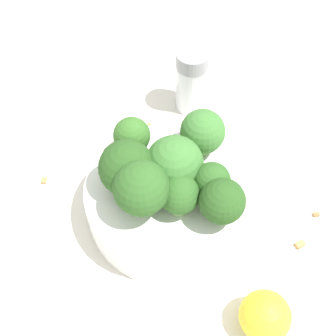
# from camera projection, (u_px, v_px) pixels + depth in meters

# --- Properties ---
(ground_plane) EXTENTS (3.00, 3.00, 0.00)m
(ground_plane) POSITION_uv_depth(u_px,v_px,m) (168.00, 212.00, 0.50)
(ground_plane) COLOR silver
(bowl) EXTENTS (0.17, 0.17, 0.05)m
(bowl) POSITION_uv_depth(u_px,v_px,m) (168.00, 200.00, 0.48)
(bowl) COLOR white
(bowl) RESTS_ON ground_plane
(broccoli_floret_0) EXTENTS (0.06, 0.06, 0.06)m
(broccoli_floret_0) POSITION_uv_depth(u_px,v_px,m) (174.00, 165.00, 0.44)
(broccoli_floret_0) COLOR #8EB770
(broccoli_floret_0) RESTS_ON bowl
(broccoli_floret_1) EXTENTS (0.04, 0.04, 0.05)m
(broccoli_floret_1) POSITION_uv_depth(u_px,v_px,m) (222.00, 202.00, 0.42)
(broccoli_floret_1) COLOR #7A9E5B
(broccoli_floret_1) RESTS_ON bowl
(broccoli_floret_2) EXTENTS (0.04, 0.04, 0.04)m
(broccoli_floret_2) POSITION_uv_depth(u_px,v_px,m) (179.00, 195.00, 0.43)
(broccoli_floret_2) COLOR #8EB770
(broccoli_floret_2) RESTS_ON bowl
(broccoli_floret_3) EXTENTS (0.05, 0.05, 0.05)m
(broccoli_floret_3) POSITION_uv_depth(u_px,v_px,m) (203.00, 132.00, 0.47)
(broccoli_floret_3) COLOR #7A9E5B
(broccoli_floret_3) RESTS_ON bowl
(broccoli_floret_4) EXTENTS (0.04, 0.04, 0.04)m
(broccoli_floret_4) POSITION_uv_depth(u_px,v_px,m) (132.00, 136.00, 0.47)
(broccoli_floret_4) COLOR #84AD66
(broccoli_floret_4) RESTS_ON bowl
(broccoli_floret_5) EXTENTS (0.05, 0.05, 0.06)m
(broccoli_floret_5) POSITION_uv_depth(u_px,v_px,m) (127.00, 166.00, 0.44)
(broccoli_floret_5) COLOR #7A9E5B
(broccoli_floret_5) RESTS_ON bowl
(broccoli_floret_6) EXTENTS (0.04, 0.04, 0.05)m
(broccoli_floret_6) POSITION_uv_depth(u_px,v_px,m) (212.00, 182.00, 0.44)
(broccoli_floret_6) COLOR #8EB770
(broccoli_floret_6) RESTS_ON bowl
(broccoli_floret_7) EXTENTS (0.05, 0.05, 0.07)m
(broccoli_floret_7) POSITION_uv_depth(u_px,v_px,m) (141.00, 189.00, 0.42)
(broccoli_floret_7) COLOR #8EB770
(broccoli_floret_7) RESTS_ON bowl
(pepper_shaker) EXTENTS (0.04, 0.04, 0.08)m
(pepper_shaker) POSITION_uv_depth(u_px,v_px,m) (192.00, 81.00, 0.56)
(pepper_shaker) COLOR silver
(pepper_shaker) RESTS_ON ground_plane
(lemon_wedge) EXTENTS (0.05, 0.05, 0.05)m
(lemon_wedge) POSITION_uv_depth(u_px,v_px,m) (265.00, 316.00, 0.41)
(lemon_wedge) COLOR yellow
(lemon_wedge) RESTS_ON ground_plane
(almond_crumb_0) EXTENTS (0.01, 0.01, 0.01)m
(almond_crumb_0) POSITION_uv_depth(u_px,v_px,m) (44.00, 180.00, 0.52)
(almond_crumb_0) COLOR #AD7F4C
(almond_crumb_0) RESTS_ON ground_plane
(almond_crumb_1) EXTENTS (0.01, 0.01, 0.01)m
(almond_crumb_1) POSITION_uv_depth(u_px,v_px,m) (149.00, 124.00, 0.57)
(almond_crumb_1) COLOR #AD7F4C
(almond_crumb_1) RESTS_ON ground_plane
(almond_crumb_2) EXTENTS (0.01, 0.01, 0.01)m
(almond_crumb_2) POSITION_uv_depth(u_px,v_px,m) (316.00, 213.00, 0.50)
(almond_crumb_2) COLOR olive
(almond_crumb_2) RESTS_ON ground_plane
(almond_crumb_3) EXTENTS (0.01, 0.01, 0.01)m
(almond_crumb_3) POSITION_uv_depth(u_px,v_px,m) (301.00, 244.00, 0.47)
(almond_crumb_3) COLOR #AD7F4C
(almond_crumb_3) RESTS_ON ground_plane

